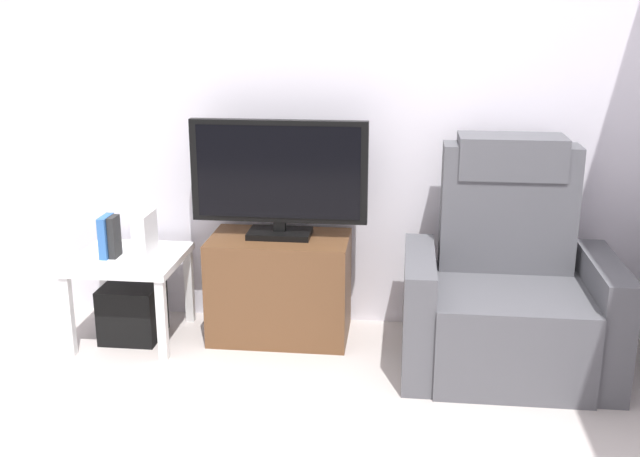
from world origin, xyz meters
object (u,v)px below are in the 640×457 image
Objects in this scene: game_console at (145,234)px; book_middle at (114,237)px; book_leftmost at (107,236)px; recliner_armchair at (508,291)px; subwoofer_box at (133,311)px; side_table at (130,269)px; tv_stand at (280,287)px; television at (279,176)px.

book_middle is at bearing -168.60° from game_console.
recliner_armchair is at bearing -1.87° from book_leftmost.
book_leftmost is at bearing -168.69° from subwoofer_box.
subwoofer_box is (0.00, 0.00, -0.23)m from side_table.
book_leftmost reaches higher than subwoofer_box.
tv_stand is 0.78m from side_table.
subwoofer_box is at bearing 90.00° from side_table.
book_middle is (-0.82, -0.13, 0.28)m from tv_stand.
subwoofer_box is 0.41m from book_middle.
book_leftmost is at bearing -170.21° from television.
television reaches higher than subwoofer_box.
recliner_armchair is at bearing -9.78° from tv_stand.
game_console is (-1.80, 0.10, 0.19)m from recliner_armchair.
television is 4.22× the size of book_middle.
recliner_armchair is at bearing -3.02° from game_console.
subwoofer_box is 0.42m from book_leftmost.
side_table reaches higher than subwoofer_box.
side_table is 2.55× the size of book_leftmost.
tv_stand is 0.78m from subwoofer_box.
tv_stand is 3.36× the size of book_middle.
recliner_armchair reaches higher than book_middle.
game_console is (-0.67, -0.10, 0.29)m from tv_stand.
side_table is at bearing -170.41° from television.
tv_stand is 0.66× the size of recliner_armchair.
book_leftmost is (-1.99, 0.07, 0.18)m from recliner_armchair.
game_console is at bearing -169.98° from television.
television is 1.25m from recliner_armchair.
game_console is (-0.67, -0.12, -0.29)m from television.
game_console reaches higher than subwoofer_box.
side_table is 0.21m from game_console.
side_table is 0.19m from book_middle.
subwoofer_box is at bearing 11.31° from book_leftmost.
recliner_armchair is 3.72× the size of subwoofer_box.
recliner_armchair is at bearing -2.58° from subwoofer_box.
book_leftmost is at bearing -171.44° from tv_stand.
tv_stand is 3.13× the size of game_console.
television is 1.65× the size of side_table.
tv_stand reaches higher than subwoofer_box.
book_middle is at bearing -161.20° from subwoofer_box.
recliner_armchair is (1.13, -0.19, 0.10)m from tv_stand.
book_middle is (0.04, 0.00, -0.00)m from book_leftmost.
side_table is at bearing 11.31° from book_leftmost.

